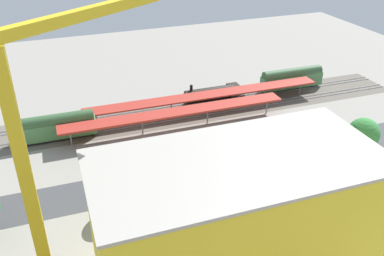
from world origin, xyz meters
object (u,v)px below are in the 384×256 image
object	(u,v)px
parked_car_1	(252,149)
street_tree_1	(139,176)
platform_canopy_near	(176,112)
passenger_coach	(292,78)
street_tree_5	(145,178)
parked_car_2	(224,155)
street_tree_0	(363,134)
parked_car_0	(280,141)
locomotive	(215,94)
parked_car_4	(152,167)
parked_car_3	(190,160)
street_tree_2	(131,179)
traffic_light	(179,170)
freight_coach_far	(55,127)
street_tree_3	(121,186)
construction_building	(235,226)
tower_crane	(42,154)
platform_canopy_far	(206,95)
box_truck_0	(223,196)

from	to	relation	value
parked_car_1	street_tree_1	size ratio (longest dim) A/B	0.55
platform_canopy_near	passenger_coach	world-z (taller)	passenger_coach
street_tree_5	platform_canopy_near	bearing A→B (deg)	-119.26
parked_car_2	street_tree_0	size ratio (longest dim) A/B	0.52
parked_car_0	street_tree_5	xyz separation A→B (m)	(31.30, 9.16, 4.52)
locomotive	parked_car_4	distance (m)	33.79
parked_car_3	street_tree_2	distance (m)	15.65
platform_canopy_near	parked_car_0	bearing A→B (deg)	142.29
platform_canopy_near	street_tree_5	size ratio (longest dim) A/B	6.44
parked_car_3	traffic_light	size ratio (longest dim) A/B	0.66
freight_coach_far	street_tree_2	size ratio (longest dim) A/B	2.28
freight_coach_far	passenger_coach	bearing A→B (deg)	-174.57
platform_canopy_near	street_tree_2	world-z (taller)	street_tree_2
parked_car_0	street_tree_3	world-z (taller)	street_tree_3
parked_car_1	street_tree_3	bearing A→B (deg)	16.49
freight_coach_far	street_tree_0	world-z (taller)	street_tree_0
passenger_coach	traffic_light	distance (m)	54.21
street_tree_1	street_tree_0	bearing A→B (deg)	179.04
construction_building	parked_car_0	bearing A→B (deg)	-129.58
traffic_light	street_tree_3	bearing A→B (deg)	4.07
locomotive	street_tree_2	size ratio (longest dim) A/B	2.09
parked_car_0	passenger_coach	bearing A→B (deg)	-126.31
parked_car_0	street_tree_3	bearing A→B (deg)	14.49
passenger_coach	freight_coach_far	distance (m)	61.85
parked_car_2	street_tree_0	xyz separation A→B (m)	(-25.92, 8.20, 4.10)
parked_car_3	tower_crane	size ratio (longest dim) A/B	0.14
platform_canopy_far	street_tree_2	bearing A→B (deg)	48.78
box_truck_0	tower_crane	bearing A→B (deg)	19.98
parked_car_2	street_tree_1	xyz separation A→B (m)	(18.80, 7.45, 4.59)
locomotive	street_tree_1	size ratio (longest dim) A/B	2.01
parked_car_2	street_tree_2	distance (m)	21.57
parked_car_1	traffic_light	distance (m)	20.22
platform_canopy_far	tower_crane	distance (m)	60.14
box_truck_0	construction_building	bearing A→B (deg)	70.38
street_tree_2	street_tree_3	world-z (taller)	street_tree_2
freight_coach_far	parked_car_4	bearing A→B (deg)	130.76
parked_car_2	traffic_light	xyz separation A→B (m)	(12.03, 7.43, 4.02)
platform_canopy_far	parked_car_4	distance (m)	28.51
platform_canopy_far	tower_crane	xyz separation A→B (m)	(37.06, 44.00, 17.53)
freight_coach_far	construction_building	size ratio (longest dim) A/B	0.51
parked_car_1	traffic_light	world-z (taller)	traffic_light
platform_canopy_far	freight_coach_far	xyz separation A→B (m)	(35.30, 2.21, -0.72)
tower_crane	street_tree_1	size ratio (longest dim) A/B	4.54
parked_car_4	tower_crane	size ratio (longest dim) A/B	0.13
parked_car_3	traffic_light	distance (m)	10.40
locomotive	freight_coach_far	size ratio (longest dim) A/B	0.92
locomotive	construction_building	xyz separation A→B (m)	(20.40, 53.15, 7.55)
passenger_coach	construction_building	world-z (taller)	construction_building
parked_car_1	traffic_light	xyz separation A→B (m)	(18.27, 7.66, 4.04)
freight_coach_far	traffic_light	distance (m)	32.64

